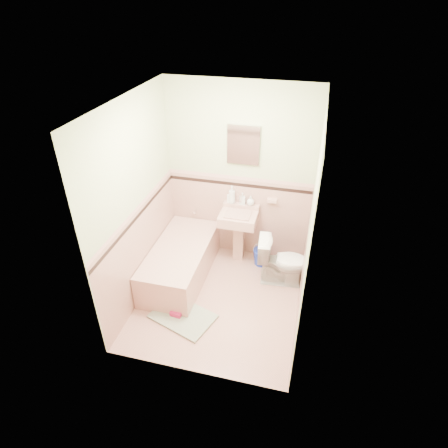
% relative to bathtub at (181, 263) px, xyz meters
% --- Properties ---
extents(floor, '(2.20, 2.20, 0.00)m').
position_rel_bathtub_xyz_m(floor, '(0.63, -0.33, -0.23)').
color(floor, tan).
rests_on(floor, ground).
extents(ceiling, '(2.20, 2.20, 0.00)m').
position_rel_bathtub_xyz_m(ceiling, '(0.63, -0.33, 2.27)').
color(ceiling, white).
rests_on(ceiling, ground).
extents(wall_back, '(2.50, 0.00, 2.50)m').
position_rel_bathtub_xyz_m(wall_back, '(0.63, 0.77, 1.02)').
color(wall_back, '#F6ECC8').
rests_on(wall_back, ground).
extents(wall_front, '(2.50, 0.00, 2.50)m').
position_rel_bathtub_xyz_m(wall_front, '(0.63, -1.43, 1.02)').
color(wall_front, '#F6ECC8').
rests_on(wall_front, ground).
extents(wall_left, '(0.00, 2.50, 2.50)m').
position_rel_bathtub_xyz_m(wall_left, '(-0.37, -0.33, 1.02)').
color(wall_left, '#F6ECC8').
rests_on(wall_left, ground).
extents(wall_right, '(0.00, 2.50, 2.50)m').
position_rel_bathtub_xyz_m(wall_right, '(1.63, -0.33, 1.02)').
color(wall_right, '#F6ECC8').
rests_on(wall_right, ground).
extents(wainscot_back, '(2.00, 0.00, 2.00)m').
position_rel_bathtub_xyz_m(wainscot_back, '(0.63, 0.76, 0.38)').
color(wainscot_back, tan).
rests_on(wainscot_back, ground).
extents(wainscot_front, '(2.00, 0.00, 2.00)m').
position_rel_bathtub_xyz_m(wainscot_front, '(0.63, -1.42, 0.38)').
color(wainscot_front, tan).
rests_on(wainscot_front, ground).
extents(wainscot_left, '(0.00, 2.20, 2.20)m').
position_rel_bathtub_xyz_m(wainscot_left, '(-0.36, -0.33, 0.38)').
color(wainscot_left, tan).
rests_on(wainscot_left, ground).
extents(wainscot_right, '(0.00, 2.20, 2.20)m').
position_rel_bathtub_xyz_m(wainscot_right, '(1.62, -0.33, 0.38)').
color(wainscot_right, tan).
rests_on(wainscot_right, ground).
extents(accent_back, '(2.00, 0.00, 2.00)m').
position_rel_bathtub_xyz_m(accent_back, '(0.63, 0.75, 0.90)').
color(accent_back, black).
rests_on(accent_back, ground).
extents(accent_front, '(2.00, 0.00, 2.00)m').
position_rel_bathtub_xyz_m(accent_front, '(0.63, -1.41, 0.90)').
color(accent_front, black).
rests_on(accent_front, ground).
extents(accent_left, '(0.00, 2.20, 2.20)m').
position_rel_bathtub_xyz_m(accent_left, '(-0.35, -0.33, 0.89)').
color(accent_left, black).
rests_on(accent_left, ground).
extents(accent_right, '(0.00, 2.20, 2.20)m').
position_rel_bathtub_xyz_m(accent_right, '(1.61, -0.33, 0.89)').
color(accent_right, black).
rests_on(accent_right, ground).
extents(cap_back, '(2.00, 0.00, 2.00)m').
position_rel_bathtub_xyz_m(cap_back, '(0.63, 0.75, 0.99)').
color(cap_back, tan).
rests_on(cap_back, ground).
extents(cap_front, '(2.00, 0.00, 2.00)m').
position_rel_bathtub_xyz_m(cap_front, '(0.63, -1.41, 0.99)').
color(cap_front, tan).
rests_on(cap_front, ground).
extents(cap_left, '(0.00, 2.20, 2.20)m').
position_rel_bathtub_xyz_m(cap_left, '(-0.35, -0.33, 1.00)').
color(cap_left, tan).
rests_on(cap_left, ground).
extents(cap_right, '(0.00, 2.20, 2.20)m').
position_rel_bathtub_xyz_m(cap_right, '(1.61, -0.33, 1.00)').
color(cap_right, tan).
rests_on(cap_right, ground).
extents(bathtub, '(0.70, 1.50, 0.45)m').
position_rel_bathtub_xyz_m(bathtub, '(0.00, 0.00, 0.00)').
color(bathtub, tan).
rests_on(bathtub, floor).
extents(tub_faucet, '(0.04, 0.12, 0.04)m').
position_rel_bathtub_xyz_m(tub_faucet, '(0.00, 0.72, 0.41)').
color(tub_faucet, silver).
rests_on(tub_faucet, wall_back).
extents(sink, '(0.51, 0.48, 0.79)m').
position_rel_bathtub_xyz_m(sink, '(0.68, 0.53, 0.17)').
color(sink, tan).
rests_on(sink, floor).
extents(sink_faucet, '(0.02, 0.02, 0.10)m').
position_rel_bathtub_xyz_m(sink_faucet, '(0.68, 0.67, 0.72)').
color(sink_faucet, silver).
rests_on(sink_faucet, sink).
extents(medicine_cabinet, '(0.41, 0.04, 0.52)m').
position_rel_bathtub_xyz_m(medicine_cabinet, '(0.68, 0.74, 1.47)').
color(medicine_cabinet, white).
rests_on(medicine_cabinet, wall_back).
extents(soap_dish, '(0.13, 0.08, 0.04)m').
position_rel_bathtub_xyz_m(soap_dish, '(1.10, 0.73, 0.72)').
color(soap_dish, tan).
rests_on(soap_dish, wall_back).
extents(soap_bottle_left, '(0.12, 0.12, 0.26)m').
position_rel_bathtub_xyz_m(soap_bottle_left, '(0.54, 0.71, 0.75)').
color(soap_bottle_left, '#B2B2B2').
rests_on(soap_bottle_left, sink).
extents(soap_bottle_mid, '(0.09, 0.09, 0.17)m').
position_rel_bathtub_xyz_m(soap_bottle_mid, '(0.69, 0.71, 0.71)').
color(soap_bottle_mid, '#B2B2B2').
rests_on(soap_bottle_mid, sink).
extents(soap_bottle_right, '(0.12, 0.12, 0.14)m').
position_rel_bathtub_xyz_m(soap_bottle_right, '(0.81, 0.71, 0.69)').
color(soap_bottle_right, '#B2B2B2').
rests_on(soap_bottle_right, sink).
extents(tube, '(0.05, 0.05, 0.12)m').
position_rel_bathtub_xyz_m(tube, '(0.49, 0.71, 0.68)').
color(tube, white).
rests_on(tube, sink).
extents(toilet, '(0.70, 0.44, 0.68)m').
position_rel_bathtub_xyz_m(toilet, '(1.36, 0.22, 0.12)').
color(toilet, white).
rests_on(toilet, floor).
extents(bucket, '(0.31, 0.31, 0.24)m').
position_rel_bathtub_xyz_m(bucket, '(1.03, 0.53, -0.11)').
color(bucket, '#1832B2').
rests_on(bucket, floor).
extents(bath_mat, '(0.85, 0.70, 0.03)m').
position_rel_bathtub_xyz_m(bath_mat, '(0.28, -0.74, -0.21)').
color(bath_mat, gray).
rests_on(bath_mat, floor).
extents(shoe, '(0.15, 0.08, 0.06)m').
position_rel_bathtub_xyz_m(shoe, '(0.20, -0.76, -0.17)').
color(shoe, '#BF1E59').
rests_on(shoe, bath_mat).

